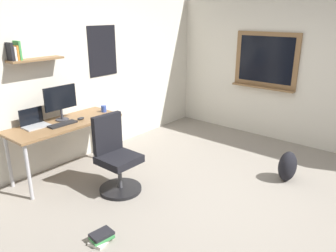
% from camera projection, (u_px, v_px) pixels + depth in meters
% --- Properties ---
extents(ground_plane, '(5.20, 5.20, 0.00)m').
position_uv_depth(ground_plane, '(226.00, 205.00, 3.81)').
color(ground_plane, gray).
rests_on(ground_plane, ground).
extents(wall_back, '(5.00, 0.30, 2.60)m').
position_uv_depth(wall_back, '(86.00, 70.00, 4.86)').
color(wall_back, silver).
rests_on(wall_back, ground).
extents(wall_right, '(0.22, 5.00, 2.60)m').
position_uv_depth(wall_right, '(309.00, 66.00, 5.17)').
color(wall_right, silver).
rests_on(wall_right, ground).
extents(desk, '(1.48, 0.60, 0.74)m').
position_uv_depth(desk, '(65.00, 128.00, 4.35)').
color(desk, olive).
rests_on(desk, ground).
extents(office_chair, '(0.52, 0.52, 0.95)m').
position_uv_depth(office_chair, '(116.00, 159.00, 4.03)').
color(office_chair, black).
rests_on(office_chair, ground).
extents(laptop, '(0.31, 0.21, 0.23)m').
position_uv_depth(laptop, '(34.00, 122.00, 4.15)').
color(laptop, '#ADAFB5').
rests_on(laptop, desk).
extents(monitor_primary, '(0.46, 0.17, 0.46)m').
position_uv_depth(monitor_primary, '(60.00, 101.00, 4.32)').
color(monitor_primary, '#38383D').
rests_on(monitor_primary, desk).
extents(keyboard, '(0.37, 0.13, 0.02)m').
position_uv_depth(keyboard, '(63.00, 124.00, 4.22)').
color(keyboard, black).
rests_on(keyboard, desk).
extents(computer_mouse, '(0.10, 0.06, 0.03)m').
position_uv_depth(computer_mouse, '(81.00, 118.00, 4.42)').
color(computer_mouse, '#262628').
rests_on(computer_mouse, desk).
extents(coffee_mug, '(0.08, 0.08, 0.09)m').
position_uv_depth(coffee_mug, '(104.00, 109.00, 4.76)').
color(coffee_mug, '#334CA5').
rests_on(coffee_mug, desk).
extents(backpack, '(0.32, 0.22, 0.40)m').
position_uv_depth(backpack, '(288.00, 166.00, 4.31)').
color(backpack, black).
rests_on(backpack, ground).
extents(book_stack_on_floor, '(0.25, 0.20, 0.09)m').
position_uv_depth(book_stack_on_floor, '(101.00, 237.00, 3.19)').
color(book_stack_on_floor, silver).
rests_on(book_stack_on_floor, ground).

